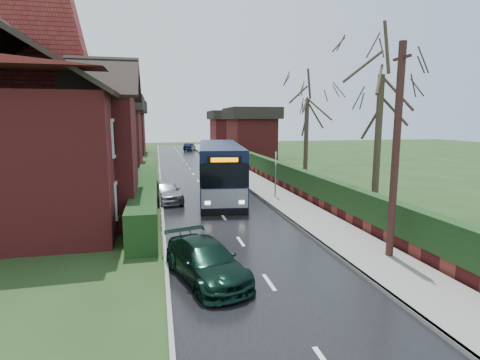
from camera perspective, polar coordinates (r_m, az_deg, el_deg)
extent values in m
plane|color=#2E4C20|center=(17.40, -1.36, -7.39)|extent=(140.00, 140.00, 0.00)
cube|color=black|center=(27.02, -5.48, -1.46)|extent=(6.00, 100.00, 0.02)
cube|color=slate|center=(27.84, 3.24, -0.99)|extent=(2.50, 100.00, 0.14)
cube|color=gray|center=(27.54, 0.83, -1.09)|extent=(0.12, 100.00, 0.14)
cube|color=gray|center=(26.82, -11.96, -1.61)|extent=(0.12, 100.00, 0.10)
cube|color=black|center=(21.78, -14.10, -2.13)|extent=(1.20, 16.00, 1.60)
cube|color=maroon|center=(28.25, 6.27, -0.41)|extent=(0.30, 50.00, 0.60)
cube|color=black|center=(28.12, 6.30, 1.40)|extent=(0.60, 50.00, 1.20)
cube|color=maroon|center=(22.22, -27.59, 3.06)|extent=(8.00, 14.00, 6.00)
cube|color=maroon|center=(18.61, -19.52, 2.60)|extent=(2.50, 4.00, 6.00)
cube|color=brown|center=(26.17, -24.08, 17.71)|extent=(0.90, 1.40, 2.20)
cube|color=silver|center=(16.80, -18.20, -2.82)|extent=(0.08, 1.20, 1.60)
cube|color=black|center=(16.79, -18.10, -2.82)|extent=(0.03, 0.95, 1.35)
cube|color=silver|center=(16.48, -18.65, 6.07)|extent=(0.08, 1.20, 1.60)
cube|color=black|center=(16.48, -18.55, 6.07)|extent=(0.03, 0.95, 1.35)
cube|color=silver|center=(20.71, -17.15, -0.58)|extent=(0.08, 1.20, 1.60)
cube|color=black|center=(20.71, -17.07, -0.58)|extent=(0.03, 0.95, 1.35)
cube|color=silver|center=(20.46, -17.49, 6.62)|extent=(0.08, 1.20, 1.60)
cube|color=black|center=(20.45, -17.41, 6.62)|extent=(0.03, 0.95, 1.35)
cube|color=silver|center=(24.66, -16.44, 0.94)|extent=(0.08, 1.20, 1.60)
cube|color=black|center=(24.66, -16.37, 0.94)|extent=(0.03, 0.95, 1.35)
cube|color=silver|center=(24.44, -16.71, 6.99)|extent=(0.08, 1.20, 1.60)
cube|color=black|center=(24.44, -16.64, 6.99)|extent=(0.03, 0.95, 1.35)
cube|color=silver|center=(27.13, -16.09, 1.67)|extent=(0.08, 1.20, 1.60)
cube|color=black|center=(27.13, -16.03, 1.67)|extent=(0.03, 0.95, 1.35)
cube|color=silver|center=(26.94, -16.34, 7.16)|extent=(0.08, 1.20, 1.60)
cube|color=black|center=(26.93, -16.27, 7.16)|extent=(0.03, 0.95, 1.35)
cube|color=black|center=(24.91, -3.08, -0.17)|extent=(3.86, 11.37, 1.16)
cube|color=black|center=(24.75, -3.10, 2.54)|extent=(3.88, 11.37, 1.22)
cube|color=black|center=(24.66, -3.12, 4.71)|extent=(3.86, 11.37, 0.67)
cube|color=black|center=(25.04, -3.06, -1.88)|extent=(3.86, 11.37, 0.35)
cube|color=gray|center=(19.49, -2.36, -2.83)|extent=(2.43, 0.41, 1.01)
cube|color=black|center=(19.24, -2.37, 0.70)|extent=(2.27, 0.36, 1.32)
cube|color=black|center=(19.14, -2.39, 3.10)|extent=(1.77, 0.29, 0.35)
cube|color=#FF8C00|center=(19.10, -2.38, 3.09)|extent=(1.39, 0.21, 0.22)
cube|color=black|center=(19.63, -2.34, -4.80)|extent=(2.48, 0.44, 0.30)
cube|color=#FFF2CC|center=(19.44, -4.96, -3.49)|extent=(0.29, 0.08, 0.18)
cube|color=#FFF2CC|center=(19.54, 0.26, -3.40)|extent=(0.29, 0.08, 0.18)
cylinder|color=black|center=(21.46, -5.70, -2.92)|extent=(0.40, 1.00, 0.97)
cylinder|color=black|center=(21.57, 0.40, -2.81)|extent=(0.40, 1.00, 0.97)
cylinder|color=black|center=(28.48, -5.69, 0.05)|extent=(0.40, 1.00, 0.97)
cylinder|color=black|center=(28.57, -1.09, 0.12)|extent=(0.40, 1.00, 0.97)
imported|color=#ABABB0|center=(23.25, -11.28, -1.68)|extent=(2.30, 4.12, 1.32)
imported|color=black|center=(11.96, -5.20, -12.19)|extent=(2.73, 4.42, 1.20)
imported|color=black|center=(61.97, -7.70, 5.01)|extent=(2.32, 3.99, 1.24)
cylinder|color=slate|center=(23.60, 5.42, 0.70)|extent=(0.09, 0.09, 3.02)
cube|color=white|center=(23.45, 5.47, 3.83)|extent=(0.18, 0.45, 0.34)
cube|color=white|center=(23.49, 5.45, 2.78)|extent=(0.16, 0.41, 0.30)
cylinder|color=black|center=(13.96, 22.63, 3.56)|extent=(0.26, 0.26, 7.51)
cube|color=black|center=(14.06, 23.46, 16.73)|extent=(0.15, 0.97, 0.09)
cylinder|color=#32291E|center=(20.52, 20.21, 4.80)|extent=(0.35, 0.35, 7.19)
cylinder|color=#32281D|center=(30.97, 10.03, 5.94)|extent=(0.36, 0.36, 6.62)
cylinder|color=#33261E|center=(32.67, -26.40, 5.29)|extent=(0.30, 0.30, 6.61)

